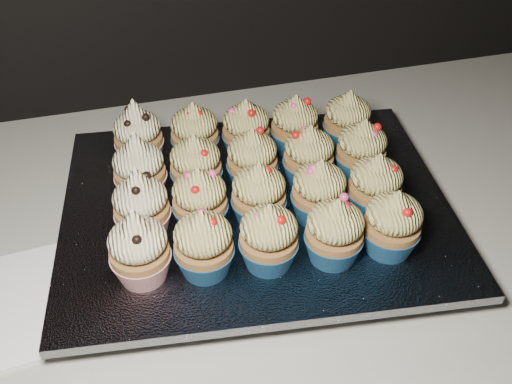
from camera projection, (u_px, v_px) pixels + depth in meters
worktop at (346, 206)px, 0.77m from camera, size 2.44×0.64×0.04m
napkin at (30, 302)px, 0.62m from camera, size 0.17×0.17×0.00m
baking_tray at (256, 216)px, 0.71m from camera, size 0.46×0.37×0.02m
foil_lining at (256, 206)px, 0.70m from camera, size 0.50×0.41×0.01m
cupcake_0 at (139, 249)px, 0.58m from camera, size 0.06×0.06×0.10m
cupcake_1 at (204, 245)px, 0.58m from camera, size 0.06×0.06×0.08m
cupcake_2 at (269, 238)px, 0.59m from camera, size 0.06×0.06×0.08m
cupcake_3 at (334, 232)px, 0.60m from camera, size 0.06×0.06×0.08m
cupcake_4 at (392, 224)px, 0.61m from camera, size 0.06×0.06×0.08m
cupcake_5 at (141, 206)px, 0.63m from camera, size 0.06×0.06×0.10m
cupcake_6 at (200, 201)px, 0.64m from camera, size 0.06×0.06×0.08m
cupcake_7 at (259, 195)px, 0.64m from camera, size 0.06×0.06×0.08m
cupcake_8 at (319, 192)px, 0.65m from camera, size 0.06×0.06×0.08m
cupcake_9 at (375, 186)px, 0.66m from camera, size 0.06×0.06×0.08m
cupcake_10 at (139, 169)px, 0.68m from camera, size 0.06×0.06×0.10m
cupcake_11 at (196, 166)px, 0.68m from camera, size 0.06×0.06×0.08m
cupcake_12 at (252, 160)px, 0.69m from camera, size 0.06×0.06×0.08m
cupcake_13 at (309, 156)px, 0.70m from camera, size 0.06×0.06×0.08m
cupcake_14 at (361, 150)px, 0.71m from camera, size 0.06×0.06×0.08m
cupcake_15 at (138, 136)px, 0.73m from camera, size 0.06×0.06×0.10m
cupcake_16 at (195, 133)px, 0.74m from camera, size 0.06×0.06×0.08m
cupcake_17 at (246, 130)px, 0.74m from camera, size 0.06×0.06×0.08m
cupcake_18 at (295, 125)px, 0.75m from camera, size 0.06×0.06×0.08m
cupcake_19 at (347, 121)px, 0.76m from camera, size 0.06×0.06×0.08m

